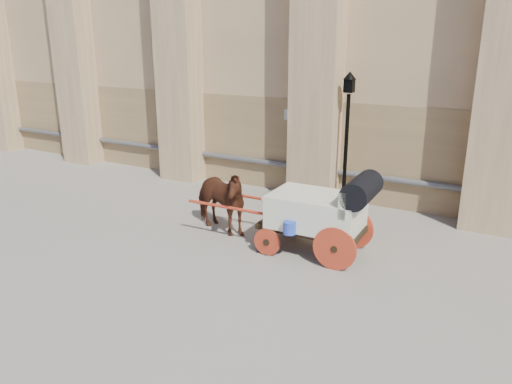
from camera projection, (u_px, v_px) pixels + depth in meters
The scene contains 5 objects.
ground at pixel (291, 246), 12.03m from camera, with size 90.00×90.00×0.00m, color slate.
horse at pixel (218, 200), 12.69m from camera, with size 0.93×2.05×1.73m, color #5E2D19.
carriage at pixel (322, 210), 11.33m from camera, with size 4.55×1.65×1.98m.
street_lamp at pixel (347, 137), 14.27m from camera, with size 0.37×0.37×3.92m.
drain_grate_near at pixel (265, 252), 11.71m from camera, with size 0.32×0.32×0.01m, color black.
Camera 1 is at (4.75, -10.06, 4.84)m, focal length 35.00 mm.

